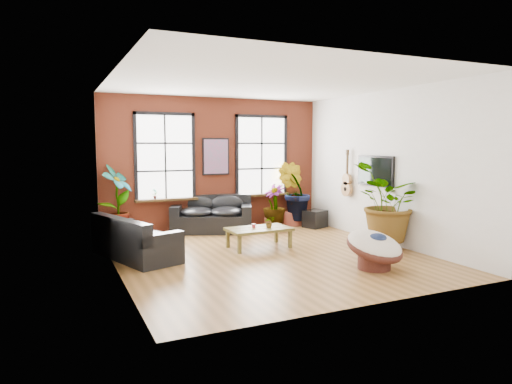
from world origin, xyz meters
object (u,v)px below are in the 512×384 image
at_px(sofa_back, 212,215).
at_px(sofa_left, 133,239).
at_px(coffee_table, 259,230).
at_px(papasan_chair, 375,247).

relative_size(sofa_back, sofa_left, 0.99).
bearing_deg(coffee_table, sofa_back, 96.24).
height_order(sofa_back, papasan_chair, sofa_back).
height_order(coffee_table, papasan_chair, papasan_chair).
bearing_deg(coffee_table, sofa_left, 174.21).
bearing_deg(sofa_back, papasan_chair, -49.00).
distance_m(sofa_back, coffee_table, 2.26).
distance_m(sofa_back, papasan_chair, 4.91).
bearing_deg(sofa_left, papasan_chair, -142.81).
xyz_separation_m(sofa_back, coffee_table, (0.32, -2.24, -0.04)).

